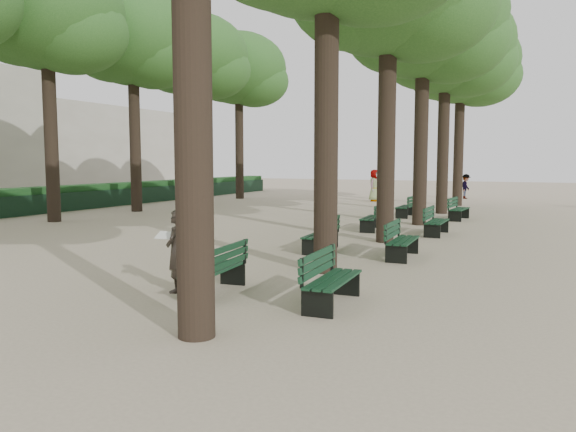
% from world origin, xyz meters
% --- Properties ---
extents(ground, '(120.00, 120.00, 0.00)m').
position_xyz_m(ground, '(0.00, 0.00, 0.00)').
color(ground, tan).
rests_on(ground, ground).
extents(tree_central_3, '(6.00, 6.00, 9.95)m').
position_xyz_m(tree_central_3, '(1.50, 13.00, 7.65)').
color(tree_central_3, '#33261C').
rests_on(tree_central_3, ground).
extents(tree_central_4, '(6.00, 6.00, 9.95)m').
position_xyz_m(tree_central_4, '(1.50, 18.00, 7.65)').
color(tree_central_4, '#33261C').
rests_on(tree_central_4, ground).
extents(tree_central_5, '(6.00, 6.00, 9.95)m').
position_xyz_m(tree_central_5, '(1.50, 23.00, 7.65)').
color(tree_central_5, '#33261C').
rests_on(tree_central_5, ground).
extents(tree_far_2, '(6.00, 6.00, 10.45)m').
position_xyz_m(tree_far_2, '(-12.00, 8.00, 8.14)').
color(tree_far_2, '#33261C').
rests_on(tree_far_2, ground).
extents(tree_far_3, '(6.00, 6.00, 10.45)m').
position_xyz_m(tree_far_3, '(-12.00, 13.00, 8.14)').
color(tree_far_3, '#33261C').
rests_on(tree_far_3, ground).
extents(tree_far_4, '(6.00, 6.00, 10.45)m').
position_xyz_m(tree_far_4, '(-12.00, 18.00, 8.14)').
color(tree_far_4, '#33261C').
rests_on(tree_far_4, ground).
extents(tree_far_5, '(6.00, 6.00, 10.45)m').
position_xyz_m(tree_far_5, '(-12.00, 23.00, 8.14)').
color(tree_far_5, '#33261C').
rests_on(tree_far_5, ground).
extents(bench_left_0, '(0.74, 1.85, 0.92)m').
position_xyz_m(bench_left_0, '(0.37, 0.28, 0.27)').
color(bench_left_0, black).
rests_on(bench_left_0, ground).
extents(bench_left_1, '(0.68, 1.83, 0.92)m').
position_xyz_m(bench_left_1, '(0.37, 5.62, 0.27)').
color(bench_left_1, black).
rests_on(bench_left_1, ground).
extents(bench_left_2, '(0.69, 1.83, 0.92)m').
position_xyz_m(bench_left_2, '(0.37, 10.57, 0.27)').
color(bench_left_2, black).
rests_on(bench_left_2, ground).
extents(bench_left_3, '(0.59, 1.81, 0.92)m').
position_xyz_m(bench_left_3, '(0.37, 15.70, 0.27)').
color(bench_left_3, black).
rests_on(bench_left_3, ground).
extents(bench_right_0, '(0.65, 1.82, 0.92)m').
position_xyz_m(bench_right_0, '(2.63, 0.38, 0.27)').
color(bench_right_0, black).
rests_on(bench_right_0, ground).
extents(bench_right_1, '(0.64, 1.82, 0.92)m').
position_xyz_m(bench_right_1, '(2.63, 5.46, 0.27)').
color(bench_right_1, black).
rests_on(bench_right_1, ground).
extents(bench_right_2, '(0.57, 1.80, 0.92)m').
position_xyz_m(bench_right_2, '(2.63, 10.26, 0.27)').
color(bench_right_2, black).
rests_on(bench_right_2, ground).
extents(bench_right_3, '(0.69, 1.84, 0.92)m').
position_xyz_m(bench_right_3, '(2.63, 15.45, 0.27)').
color(bench_right_3, black).
rests_on(bench_right_3, ground).
extents(man_with_map, '(0.66, 0.67, 1.54)m').
position_xyz_m(man_with_map, '(-0.35, 0.11, 0.77)').
color(man_with_map, black).
rests_on(man_with_map, ground).
extents(pedestrian_b, '(0.48, 1.05, 1.57)m').
position_xyz_m(pedestrian_b, '(1.21, 28.84, 0.79)').
color(pedestrian_b, '#262628').
rests_on(pedestrian_b, ground).
extents(pedestrian_d, '(0.49, 0.97, 1.90)m').
position_xyz_m(pedestrian_d, '(-3.48, 24.19, 0.95)').
color(pedestrian_d, '#262628').
rests_on(pedestrian_d, ground).
extents(fence, '(0.08, 42.00, 0.90)m').
position_xyz_m(fence, '(-15.00, 11.00, 0.45)').
color(fence, black).
rests_on(fence, ground).
extents(hedge, '(1.20, 42.00, 1.20)m').
position_xyz_m(hedge, '(-15.70, 11.00, 0.60)').
color(hedge, '#163F19').
rests_on(hedge, ground).
extents(building_far, '(12.00, 16.00, 7.00)m').
position_xyz_m(building_far, '(-33.00, 30.00, 3.50)').
color(building_far, '#B7B2A3').
rests_on(building_far, ground).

